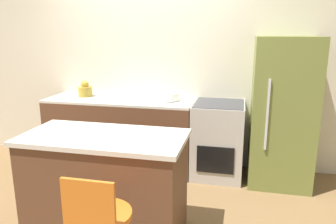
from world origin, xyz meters
The scene contains 8 objects.
ground_plane centered at (0.00, 0.00, 0.00)m, with size 14.00×14.00×0.00m, color brown.
wall_back centered at (0.00, 0.70, 1.30)m, with size 8.00×0.06×2.60m.
back_counter centered at (-0.29, 0.34, 0.46)m, with size 1.90×0.65×0.92m.
kitchen_island centered at (0.12, -1.10, 0.46)m, with size 1.38×0.69×0.91m.
oven_range centered at (0.98, 0.34, 0.46)m, with size 0.61×0.66×0.92m.
refrigerator centered at (1.70, 0.32, 0.85)m, with size 0.69×0.71×1.71m.
kettle centered at (-0.78, 0.37, 1.01)m, with size 0.19×0.19×0.21m.
mixing_bowl centered at (0.36, 0.37, 0.97)m, with size 0.23×0.23×0.09m.
Camera 1 is at (1.23, -3.54, 1.76)m, focal length 35.00 mm.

